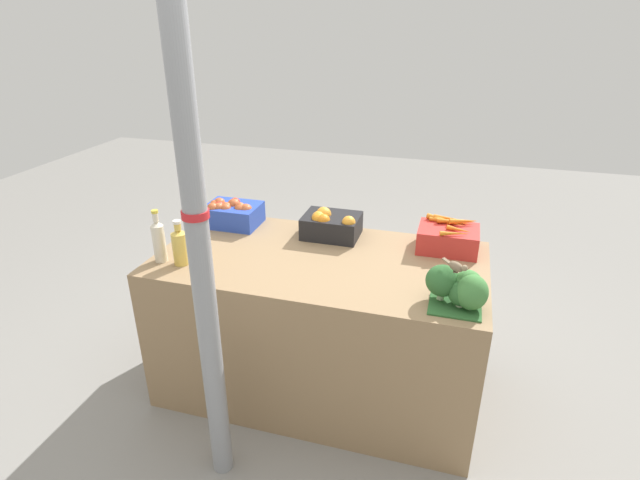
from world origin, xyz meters
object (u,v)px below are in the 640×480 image
orange_crate (330,224)px  apple_crate (232,213)px  broccoli_pile (460,288)px  sparrow_bird (457,267)px  carrot_crate (448,237)px  juice_bottle_cloudy (159,240)px  juice_bottle_golden (180,246)px  support_pole (199,242)px

orange_crate → apple_crate: bearing=179.7°
broccoli_pile → sparrow_bird: (-0.02, -0.02, 0.11)m
apple_crate → sparrow_bird: bearing=-23.8°
orange_crate → broccoli_pile: broccoli_pile is taller
orange_crate → carrot_crate: orange_crate is taller
broccoli_pile → carrot_crate: bearing=97.7°
orange_crate → carrot_crate: 0.64m
carrot_crate → juice_bottle_cloudy: (-1.38, -0.54, 0.05)m
juice_bottle_golden → orange_crate: bearing=40.2°
support_pole → juice_bottle_golden: (-0.37, 0.43, -0.26)m
broccoli_pile → juice_bottle_cloudy: juice_bottle_cloudy is taller
juice_bottle_golden → sparrow_bird: juice_bottle_golden is taller
juice_bottle_cloudy → juice_bottle_golden: size_ratio=1.18×
orange_crate → sparrow_bird: (0.69, -0.57, 0.12)m
support_pole → broccoli_pile: (0.97, 0.42, -0.27)m
broccoli_pile → juice_bottle_golden: (-1.34, 0.02, 0.01)m
support_pole → broccoli_pile: size_ratio=8.86×
orange_crate → carrot_crate: bearing=1.2°
apple_crate → orange_crate: (0.60, -0.00, -0.00)m
carrot_crate → sparrow_bird: size_ratio=2.77×
orange_crate → juice_bottle_golden: (-0.63, -0.53, 0.03)m
carrot_crate → juice_bottle_golden: juice_bottle_golden is taller
broccoli_pile → sparrow_bird: bearing=-138.4°
orange_crate → broccoli_pile: bearing=-37.3°
juice_bottle_golden → sparrow_bird: 1.32m
orange_crate → juice_bottle_golden: size_ratio=1.32×
apple_crate → juice_bottle_cloudy: size_ratio=1.13×
apple_crate → orange_crate: 0.60m
orange_crate → carrot_crate: size_ratio=1.00×
broccoli_pile → juice_bottle_golden: juice_bottle_golden is taller
apple_crate → support_pole: bearing=-70.5°
carrot_crate → support_pole: bearing=-132.6°
carrot_crate → orange_crate: bearing=-178.8°
apple_crate → broccoli_pile: 1.42m
orange_crate → sparrow_bird: sparrow_bird is taller
orange_crate → sparrow_bird: bearing=-39.3°
support_pole → juice_bottle_golden: bearing=130.4°
carrot_crate → juice_bottle_golden: 1.38m
broccoli_pile → juice_bottle_cloudy: 1.46m
orange_crate → broccoli_pile: (0.72, -0.55, 0.01)m
sparrow_bird → carrot_crate: bearing=135.0°
orange_crate → juice_bottle_cloudy: bearing=-144.6°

